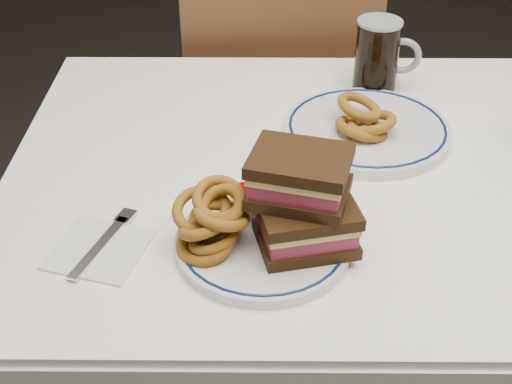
{
  "coord_description": "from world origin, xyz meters",
  "views": [
    {
      "loc": [
        -0.2,
        -1.01,
        1.41
      ],
      "look_at": [
        -0.21,
        -0.19,
        0.83
      ],
      "focal_mm": 50.0,
      "sensor_mm": 36.0,
      "label": 1
    }
  ],
  "objects_px": {
    "reuben_sandwich": "(303,201)",
    "chair_far": "(277,95)",
    "beer_mug": "(378,55)",
    "main_plate": "(263,243)",
    "far_plate": "(367,130)"
  },
  "relations": [
    {
      "from": "chair_far",
      "to": "far_plate",
      "type": "distance_m",
      "value": 0.61
    },
    {
      "from": "chair_far",
      "to": "main_plate",
      "type": "bearing_deg",
      "value": -92.45
    },
    {
      "from": "chair_far",
      "to": "main_plate",
      "type": "height_order",
      "value": "chair_far"
    },
    {
      "from": "reuben_sandwich",
      "to": "beer_mug",
      "type": "xyz_separation_m",
      "value": [
        0.17,
        0.5,
        -0.01
      ]
    },
    {
      "from": "main_plate",
      "to": "reuben_sandwich",
      "type": "xyz_separation_m",
      "value": [
        0.05,
        -0.0,
        0.08
      ]
    },
    {
      "from": "far_plate",
      "to": "main_plate",
      "type": "bearing_deg",
      "value": -120.23
    },
    {
      "from": "chair_far",
      "to": "main_plate",
      "type": "xyz_separation_m",
      "value": [
        -0.04,
        -0.87,
        0.22
      ]
    },
    {
      "from": "chair_far",
      "to": "reuben_sandwich",
      "type": "distance_m",
      "value": 0.92
    },
    {
      "from": "main_plate",
      "to": "reuben_sandwich",
      "type": "distance_m",
      "value": 0.09
    },
    {
      "from": "chair_far",
      "to": "beer_mug",
      "type": "bearing_deg",
      "value": -63.36
    },
    {
      "from": "reuben_sandwich",
      "to": "chair_far",
      "type": "bearing_deg",
      "value": 91.12
    },
    {
      "from": "beer_mug",
      "to": "chair_far",
      "type": "bearing_deg",
      "value": 116.64
    },
    {
      "from": "beer_mug",
      "to": "main_plate",
      "type": "bearing_deg",
      "value": -114.27
    },
    {
      "from": "main_plate",
      "to": "beer_mug",
      "type": "height_order",
      "value": "beer_mug"
    },
    {
      "from": "chair_far",
      "to": "reuben_sandwich",
      "type": "relative_size",
      "value": 6.04
    }
  ]
}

